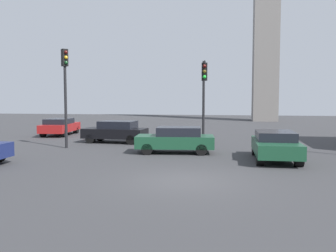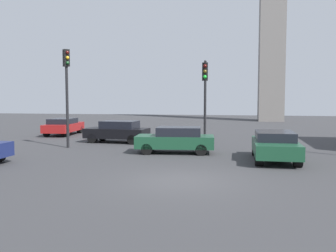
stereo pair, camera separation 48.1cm
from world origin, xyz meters
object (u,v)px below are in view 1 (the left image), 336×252
Objects in this scene: car_3 at (116,131)px; traffic_light_0 at (204,85)px; traffic_light_1 at (65,80)px; car_2 at (176,139)px; car_6 at (60,126)px; car_1 at (275,145)px.

traffic_light_0 is at bearing 173.73° from car_3.
traffic_light_0 reaches higher than car_3.
traffic_light_1 reaches higher than car_2.
car_3 is at bearing -45.79° from car_2.
traffic_light_1 is at bearing -156.81° from car_6.
car_1 is at bearing 35.89° from traffic_light_0.
car_6 is (-11.79, 5.19, -3.01)m from traffic_light_0.
car_1 is 11.08m from car_3.
car_1 is 5.24m from car_2.
car_3 is at bearing -129.27° from car_6.
traffic_light_0 is 13.23m from car_6.
traffic_light_1 is at bearing -12.95° from car_2.
car_6 is (-5.87, 4.01, -0.03)m from car_3.
car_1 is 18.18m from car_6.
traffic_light_1 reaches higher than car_3.
traffic_light_1 reaches higher than traffic_light_0.
car_2 is at bearing -132.29° from car_6.
car_1 is 0.95× the size of car_6.
car_3 is 7.11m from car_6.
traffic_light_1 reaches higher than car_1.
traffic_light_1 is 7.52m from car_2.
car_6 is at bearing -42.27° from car_2.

